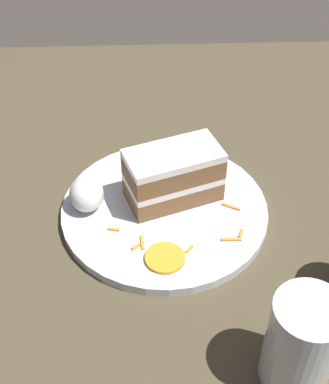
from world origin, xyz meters
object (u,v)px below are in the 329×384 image
plate (164,210)px  cream_dollop (87,194)px  orange_garnish (165,258)px  cake_slice (173,175)px  drinking_glass (300,348)px

plate → cream_dollop: cream_dollop is taller
plate → orange_garnish: bearing=-1.9°
orange_garnish → cream_dollop: bearing=-133.9°
orange_garnish → plate: bearing=178.1°
cake_slice → orange_garnish: bearing=152.4°
cake_slice → cream_dollop: bearing=78.3°
plate → cake_slice: bearing=147.9°
cake_slice → orange_garnish: cake_slice is taller
cake_slice → drinking_glass: (0.27, 0.12, -0.00)m
cream_dollop → orange_garnish: cream_dollop is taller
cream_dollop → orange_garnish: bearing=46.1°
cake_slice → orange_garnish: 0.12m
drinking_glass → orange_garnish: bearing=-139.6°
cream_dollop → orange_garnish: size_ratio=1.02×
cream_dollop → drinking_glass: 0.35m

